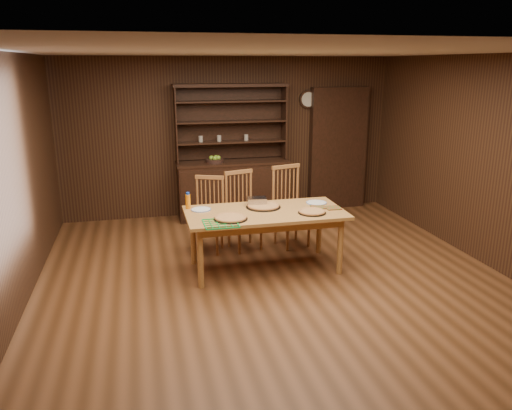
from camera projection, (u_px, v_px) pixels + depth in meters
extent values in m
plane|color=brown|center=(277.00, 283.00, 5.85)|extent=(6.00, 6.00, 0.00)
plane|color=beige|center=(280.00, 51.00, 5.14)|extent=(6.00, 6.00, 0.00)
plane|color=#3C2413|center=(229.00, 137.00, 8.30)|extent=(5.50, 0.00, 5.50)
plane|color=#3C2413|center=(430.00, 290.00, 2.69)|extent=(5.50, 0.00, 5.50)
plane|color=#3C2413|center=(9.00, 188.00, 4.88)|extent=(0.00, 6.00, 6.00)
plane|color=#3C2413|center=(494.00, 163.00, 6.11)|extent=(0.00, 6.00, 6.00)
cube|color=#321810|center=(233.00, 190.00, 8.29)|extent=(1.80, 0.50, 0.90)
cube|color=#321810|center=(232.00, 162.00, 8.16)|extent=(1.84, 0.52, 0.04)
cube|color=#321810|center=(229.00, 122.00, 8.21)|extent=(1.80, 0.02, 1.20)
cube|color=#321810|center=(176.00, 125.00, 7.87)|extent=(0.02, 0.32, 1.20)
cube|color=#321810|center=(284.00, 122.00, 8.26)|extent=(0.02, 0.32, 1.20)
cube|color=#321810|center=(231.00, 85.00, 7.90)|extent=(1.84, 0.34, 0.05)
cylinder|color=gray|center=(201.00, 139.00, 8.02)|extent=(0.07, 0.07, 0.10)
cylinder|color=gray|center=(219.00, 138.00, 8.09)|extent=(0.07, 0.07, 0.10)
cube|color=#321810|center=(338.00, 149.00, 8.70)|extent=(1.00, 0.18, 2.10)
cylinder|color=#321810|center=(308.00, 99.00, 8.40)|extent=(0.30, 0.04, 0.30)
cylinder|color=beige|center=(308.00, 99.00, 8.38)|extent=(0.24, 0.01, 0.24)
cube|color=#BE8B42|center=(265.00, 213.00, 6.06)|extent=(1.92, 0.96, 0.04)
cylinder|color=#BE8B42|center=(200.00, 259.00, 5.63)|extent=(0.07, 0.07, 0.71)
cylinder|color=#BE8B42|center=(193.00, 237.00, 6.32)|extent=(0.07, 0.07, 0.71)
cylinder|color=#BE8B42|center=(340.00, 246.00, 6.01)|extent=(0.07, 0.07, 0.71)
cylinder|color=#BE8B42|center=(319.00, 228.00, 6.70)|extent=(0.07, 0.07, 0.71)
cube|color=#A56938|center=(208.00, 221.00, 6.74)|extent=(0.54, 0.53, 0.04)
cylinder|color=#A56938|center=(194.00, 240.00, 6.69)|extent=(0.04, 0.04, 0.41)
cylinder|color=#A56938|center=(200.00, 232.00, 6.97)|extent=(0.04, 0.04, 0.41)
cylinder|color=#A56938|center=(217.00, 241.00, 6.64)|extent=(0.04, 0.04, 0.41)
cylinder|color=#A56938|center=(222.00, 234.00, 6.92)|extent=(0.04, 0.04, 0.41)
cube|color=#A56938|center=(210.00, 177.00, 6.75)|extent=(0.38, 0.18, 0.05)
cube|color=#A56938|center=(245.00, 217.00, 6.83)|extent=(0.54, 0.52, 0.04)
cylinder|color=#A56938|center=(239.00, 239.00, 6.68)|extent=(0.04, 0.04, 0.43)
cylinder|color=#A56938|center=(229.00, 232.00, 6.95)|extent=(0.04, 0.04, 0.43)
cylinder|color=#A56938|center=(261.00, 235.00, 6.84)|extent=(0.04, 0.04, 0.43)
cylinder|color=#A56938|center=(250.00, 228.00, 7.10)|extent=(0.04, 0.04, 0.43)
cube|color=#A56938|center=(238.00, 172.00, 6.82)|extent=(0.41, 0.15, 0.05)
cube|color=#A56938|center=(292.00, 213.00, 6.94)|extent=(0.56, 0.54, 0.04)
cylinder|color=#A56938|center=(287.00, 235.00, 6.79)|extent=(0.04, 0.04, 0.45)
cylinder|color=#A56938|center=(275.00, 228.00, 7.07)|extent=(0.04, 0.04, 0.45)
cylinder|color=#A56938|center=(309.00, 231.00, 6.95)|extent=(0.04, 0.04, 0.45)
cylinder|color=#A56938|center=(296.00, 225.00, 7.23)|extent=(0.04, 0.04, 0.45)
cube|color=#A56938|center=(286.00, 167.00, 6.93)|extent=(0.43, 0.15, 0.05)
cylinder|color=black|center=(231.00, 219.00, 5.74)|extent=(0.39, 0.39, 0.01)
cylinder|color=tan|center=(231.00, 218.00, 5.74)|extent=(0.36, 0.36, 0.02)
torus|color=#B1793F|center=(231.00, 218.00, 5.74)|extent=(0.37, 0.37, 0.03)
cylinder|color=black|center=(312.00, 213.00, 5.98)|extent=(0.34, 0.34, 0.01)
cylinder|color=tan|center=(312.00, 211.00, 5.98)|extent=(0.31, 0.31, 0.02)
torus|color=#B1793F|center=(312.00, 211.00, 5.98)|extent=(0.32, 0.32, 0.03)
cylinder|color=black|center=(263.00, 207.00, 6.22)|extent=(0.43, 0.43, 0.01)
cylinder|color=tan|center=(263.00, 206.00, 6.21)|extent=(0.39, 0.39, 0.02)
torus|color=#B1793F|center=(263.00, 206.00, 6.21)|extent=(0.40, 0.40, 0.03)
cylinder|color=white|center=(201.00, 210.00, 6.10)|extent=(0.24, 0.24, 0.01)
torus|color=#34489D|center=(201.00, 209.00, 6.10)|extent=(0.24, 0.24, 0.01)
cylinder|color=white|center=(316.00, 203.00, 6.40)|extent=(0.26, 0.26, 0.01)
torus|color=#34489D|center=(316.00, 203.00, 6.40)|extent=(0.26, 0.26, 0.01)
cube|color=silver|center=(257.00, 201.00, 6.31)|extent=(0.26, 0.20, 0.10)
cylinder|color=orange|center=(188.00, 202.00, 6.15)|extent=(0.06, 0.06, 0.18)
cylinder|color=#13389F|center=(188.00, 194.00, 6.13)|extent=(0.04, 0.04, 0.03)
cube|color=#9E1412|center=(333.00, 208.00, 6.18)|extent=(0.18, 0.18, 0.01)
cube|color=#9E1412|center=(318.00, 207.00, 6.21)|extent=(0.20, 0.20, 0.01)
cylinder|color=black|center=(214.00, 161.00, 8.03)|extent=(0.29, 0.29, 0.06)
sphere|color=#7DB12F|center=(211.00, 158.00, 8.01)|extent=(0.08, 0.08, 0.08)
sphere|color=#7DB12F|center=(216.00, 157.00, 8.06)|extent=(0.08, 0.08, 0.08)
sphere|color=#7DB12F|center=(215.00, 158.00, 7.97)|extent=(0.08, 0.08, 0.08)
sphere|color=#7DB12F|center=(218.00, 158.00, 8.02)|extent=(0.08, 0.08, 0.08)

